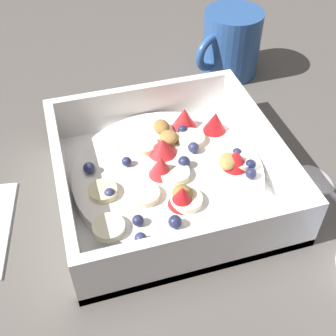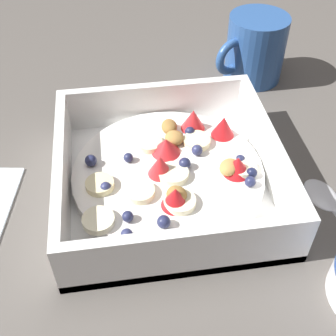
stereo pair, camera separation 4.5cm
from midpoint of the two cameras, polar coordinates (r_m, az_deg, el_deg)
ground_plane at (r=0.48m, az=0.60°, el=-1.24°), size 2.40×2.40×0.00m
fruit_bowl at (r=0.46m, az=3.01°, el=-0.97°), size 0.22×0.22×0.06m
coffee_mug at (r=0.63m, az=13.32°, el=14.88°), size 0.10×0.08×0.09m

